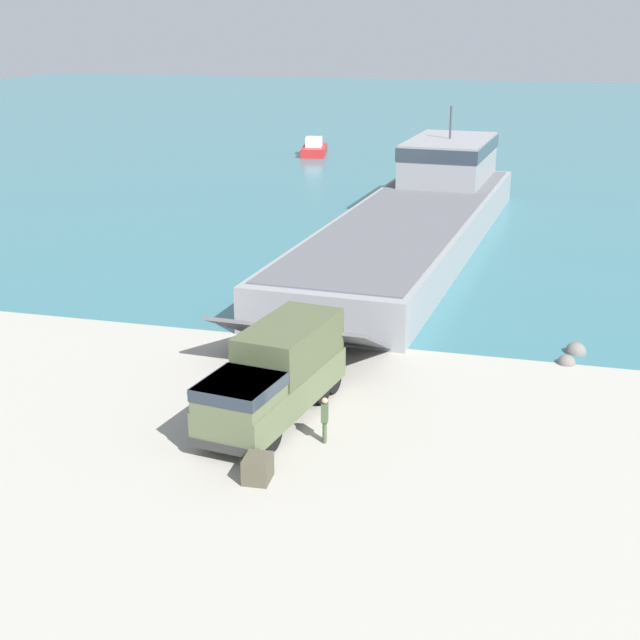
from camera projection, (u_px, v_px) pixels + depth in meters
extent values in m
plane|color=#9E998E|center=(282.00, 387.00, 35.61)|extent=(240.00, 240.00, 0.00)
cube|color=#336B75|center=(488.00, 124.00, 122.93)|extent=(240.00, 180.00, 0.01)
cube|color=gray|center=(410.00, 231.00, 56.41)|extent=(10.28, 37.16, 2.27)
cube|color=#56565B|center=(410.00, 213.00, 56.03)|extent=(9.55, 35.66, 0.08)
cube|color=gray|center=(449.00, 160.00, 66.96)|extent=(6.28, 10.61, 3.14)
cube|color=#28333D|center=(450.00, 147.00, 66.66)|extent=(6.45, 10.72, 0.94)
cylinder|color=#3F3F42|center=(451.00, 122.00, 66.07)|extent=(0.16, 0.16, 2.40)
cube|color=#56565B|center=(301.00, 333.00, 37.90)|extent=(7.15, 4.87, 2.20)
cube|color=#566042|center=(274.00, 392.00, 32.53)|extent=(3.60, 8.14, 1.18)
cube|color=#566042|center=(240.00, 393.00, 29.95)|extent=(2.70, 2.98, 0.86)
cube|color=#28333D|center=(239.00, 387.00, 29.88)|extent=(2.78, 3.02, 0.43)
cube|color=#495236|center=(289.00, 344.00, 33.23)|extent=(3.09, 5.28, 1.66)
cube|color=#2D2D2D|center=(223.00, 447.00, 29.33)|extent=(2.54, 0.61, 0.32)
cylinder|color=black|center=(269.00, 433.00, 30.15)|extent=(0.60, 1.36, 1.31)
cylinder|color=black|center=(217.00, 423.00, 30.91)|extent=(0.60, 1.36, 1.31)
cylinder|color=black|center=(320.00, 387.00, 33.90)|extent=(0.60, 1.36, 1.31)
cylinder|color=black|center=(272.00, 379.00, 34.67)|extent=(0.60, 1.36, 1.31)
cylinder|color=black|center=(331.00, 377.00, 34.86)|extent=(0.60, 1.36, 1.31)
cylinder|color=black|center=(285.00, 369.00, 35.62)|extent=(0.60, 1.36, 1.31)
cylinder|color=#3D4C33|center=(324.00, 432.00, 30.77)|extent=(0.14, 0.14, 0.81)
cylinder|color=#3D4C33|center=(325.00, 430.00, 30.94)|extent=(0.14, 0.14, 0.81)
cube|color=#3D4C33|center=(325.00, 412.00, 30.62)|extent=(0.32, 0.48, 0.64)
sphere|color=tan|center=(325.00, 401.00, 30.48)|extent=(0.22, 0.22, 0.22)
cube|color=#B22323|center=(314.00, 150.00, 95.36)|extent=(3.41, 6.05, 0.93)
cube|color=silver|center=(314.00, 142.00, 94.64)|extent=(1.97, 1.99, 1.02)
cube|color=#4C4738|center=(258.00, 468.00, 28.28)|extent=(0.89, 1.04, 0.83)
sphere|color=#66605B|center=(575.00, 353.00, 39.20)|extent=(0.94, 0.94, 0.94)
sphere|color=#66605B|center=(566.00, 364.00, 37.97)|extent=(0.78, 0.78, 0.78)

